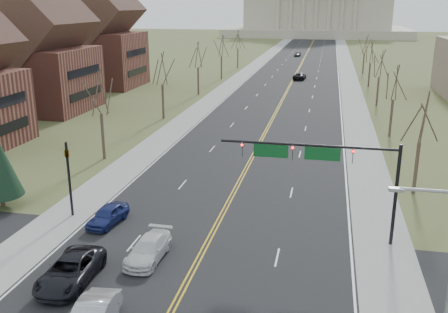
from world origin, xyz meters
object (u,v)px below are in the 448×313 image
at_px(car_sb_outer_lead, 70,270).
at_px(car_sb_outer_second, 108,215).
at_px(car_sb_inner_second, 148,249).
at_px(signal_mast, 321,161).
at_px(signal_left, 68,171).
at_px(car_far_nb, 300,76).
at_px(car_far_sb, 298,54).
at_px(street_light, 444,279).

relative_size(car_sb_outer_lead, car_sb_outer_second, 1.35).
bearing_deg(car_sb_outer_second, car_sb_outer_lead, -72.85).
distance_m(car_sb_outer_lead, car_sb_inner_second, 5.09).
xyz_separation_m(signal_mast, signal_left, (-18.95, 0.00, -2.05)).
distance_m(car_sb_outer_lead, car_far_nb, 87.19).
height_order(car_sb_inner_second, car_far_sb, car_far_sb).
relative_size(signal_mast, car_sb_outer_second, 2.89).
height_order(car_sb_outer_lead, car_sb_inner_second, car_sb_outer_lead).
xyz_separation_m(car_sb_outer_lead, car_sb_outer_second, (-1.33, 8.18, -0.07)).
bearing_deg(signal_mast, car_sb_inner_second, -152.97).
distance_m(signal_mast, signal_left, 19.06).
bearing_deg(signal_mast, signal_left, 180.00).
distance_m(signal_mast, car_far_sb, 128.12).
bearing_deg(car_sb_outer_lead, street_light, -15.55).
xyz_separation_m(signal_left, car_sb_outer_lead, (4.75, -9.07, -2.92)).
distance_m(signal_left, car_far_nb, 78.86).
bearing_deg(street_light, car_sb_outer_lead, 167.18).
bearing_deg(car_sb_outer_lead, car_far_sb, 85.44).
height_order(car_sb_outer_lead, car_sb_outer_second, car_sb_outer_lead).
distance_m(street_light, car_far_nb, 92.07).
distance_m(signal_left, car_sb_inner_second, 10.37).
height_order(signal_left, car_sb_outer_second, signal_left).
distance_m(car_sb_outer_second, car_far_nb, 79.20).
bearing_deg(signal_left, street_light, -29.12).
relative_size(signal_left, car_sb_outer_second, 1.43).
distance_m(car_sb_inner_second, car_sb_outer_second, 6.67).
relative_size(signal_left, car_far_nb, 1.14).
bearing_deg(car_far_nb, signal_left, 85.16).
distance_m(street_light, car_sb_outer_second, 24.75).
xyz_separation_m(signal_left, car_far_sb, (9.11, 127.65, -2.99)).
height_order(signal_mast, car_far_sb, signal_mast).
distance_m(signal_left, car_sb_outer_lead, 10.64).
bearing_deg(car_far_nb, car_sb_outer_second, 87.71).
height_order(street_light, car_sb_inner_second, street_light).
height_order(car_sb_outer_second, car_far_sb, car_far_sb).
bearing_deg(street_light, car_far_nb, 97.11).
xyz_separation_m(car_sb_inner_second, car_far_nb, (4.55, 83.18, 0.03)).
bearing_deg(car_far_nb, signal_mast, 99.03).
xyz_separation_m(signal_mast, car_far_nb, (-6.09, 77.75, -5.02)).
relative_size(car_sb_outer_second, car_far_sb, 1.00).
distance_m(car_sb_outer_lead, car_far_sb, 136.78).
distance_m(signal_left, car_far_sb, 128.00).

